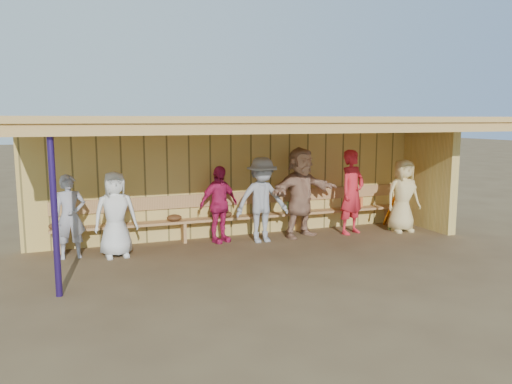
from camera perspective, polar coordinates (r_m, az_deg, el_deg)
ground at (r=9.60m, az=0.74°, el=-6.50°), size 90.00×90.00×0.00m
player_a at (r=9.41m, az=-20.51°, el=-2.65°), size 0.57×0.40×1.50m
player_b at (r=9.24m, az=-15.76°, el=-2.48°), size 0.79×0.54×1.55m
player_d at (r=9.99m, az=-4.26°, el=-1.41°), size 0.98×0.68×1.54m
player_e at (r=9.97m, az=0.69°, el=-0.91°), size 1.11×0.65×1.71m
player_f at (r=10.44m, az=5.12°, el=-0.03°), size 1.84×1.07×1.89m
player_g at (r=10.88m, az=10.93°, el=-0.01°), size 0.77×0.64×1.81m
player_h at (r=11.36m, az=16.45°, el=-0.40°), size 0.81×0.56×1.60m
dugout_structure at (r=10.09m, az=1.40°, el=4.00°), size 8.80×3.20×2.50m
bench at (r=10.50m, az=-1.46°, el=-2.25°), size 7.60×0.34×0.93m
dugout_equipment at (r=10.14m, az=-5.99°, el=-2.90°), size 7.49×0.62×0.80m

